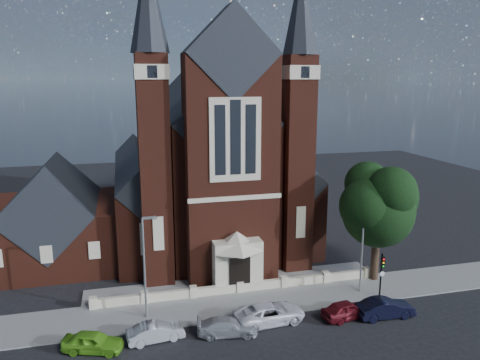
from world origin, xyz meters
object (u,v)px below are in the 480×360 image
object	(u,v)px
street_lamp_left	(145,262)
car_lime_van	(93,342)
church	(204,165)
car_navy	(385,308)
street_tree	(381,207)
car_white_suv	(269,313)
car_silver_b	(227,327)
car_silver_a	(156,332)
parish_hall	(54,223)
car_dark_red	(347,310)
street_lamp_right	(363,241)
traffic_signal	(382,270)

from	to	relation	value
street_lamp_left	car_lime_van	xyz separation A→B (m)	(-3.82, -3.58, -3.91)
church	car_navy	distance (m)	26.33
street_tree	car_white_suv	size ratio (longest dim) A/B	1.97
car_silver_b	car_lime_van	bearing A→B (deg)	98.66
car_lime_van	car_navy	world-z (taller)	car_navy
street_lamp_left	car_silver_a	world-z (taller)	street_lamp_left
parish_hall	car_navy	bearing A→B (deg)	-35.42
car_lime_van	car_silver_b	world-z (taller)	car_lime_van
car_lime_van	car_white_suv	xyz separation A→B (m)	(12.65, 0.69, 0.06)
car_lime_van	car_dark_red	bearing A→B (deg)	-72.30
church	parish_hall	xyz separation A→B (m)	(-16.00, -4.94, -4.17)
car_silver_a	car_white_suv	xyz separation A→B (m)	(8.48, 0.40, 0.10)
street_lamp_left	car_navy	world-z (taller)	street_lamp_left
car_dark_red	street_lamp_left	bearing A→B (deg)	66.70
parish_hall	street_lamp_right	size ratio (longest dim) A/B	1.51
street_tree	parish_hall	bearing A→B (deg)	156.74
street_lamp_right	church	bearing A→B (deg)	118.04
car_silver_b	car_dark_red	distance (m)	9.40
car_silver_a	car_dark_red	size ratio (longest dim) A/B	0.97
church	street_tree	distance (m)	21.38
car_silver_a	car_white_suv	world-z (taller)	car_white_suv
church	street_lamp_right	xyz separation A→B (m)	(10.09, -18.94, -3.59)
parish_hall	car_dark_red	bearing A→B (deg)	-37.81
street_lamp_left	car_white_suv	distance (m)	10.06
car_dark_red	car_navy	xyz separation A→B (m)	(2.91, -0.60, 0.05)
street_lamp_left	car_dark_red	xyz separation A→B (m)	(14.78, -3.75, -3.90)
car_lime_van	car_white_suv	distance (m)	12.67
traffic_signal	car_navy	distance (m)	3.54
traffic_signal	car_silver_b	bearing A→B (deg)	-170.63
traffic_signal	car_dark_red	world-z (taller)	traffic_signal
parish_hall	car_navy	xyz separation A→B (m)	(25.79, -18.34, -3.27)
parish_hall	car_white_suv	world-z (taller)	parish_hall
church	parish_hall	world-z (taller)	church
street_lamp_left	car_white_suv	bearing A→B (deg)	-18.13
church	car_silver_b	bearing A→B (deg)	-96.34
car_silver_a	car_navy	world-z (taller)	car_navy
car_navy	street_tree	bearing A→B (deg)	-23.16
street_tree	car_silver_b	world-z (taller)	street_tree
car_lime_van	car_dark_red	size ratio (longest dim) A/B	0.99
car_lime_van	car_silver_b	size ratio (longest dim) A/B	0.94
parish_hall	car_dark_red	distance (m)	29.14
car_lime_van	car_silver_a	xyz separation A→B (m)	(4.17, 0.28, -0.04)
car_white_suv	parish_hall	bearing A→B (deg)	39.27
parish_hall	car_lime_van	distance (m)	18.39
church	car_white_suv	bearing A→B (deg)	-87.59
street_lamp_right	traffic_signal	distance (m)	2.71
parish_hall	traffic_signal	distance (m)	31.20
car_silver_b	street_tree	bearing A→B (deg)	-59.89
church	street_tree	xyz separation A→B (m)	(12.60, -17.23, -1.23)
car_silver_a	car_silver_b	distance (m)	5.06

